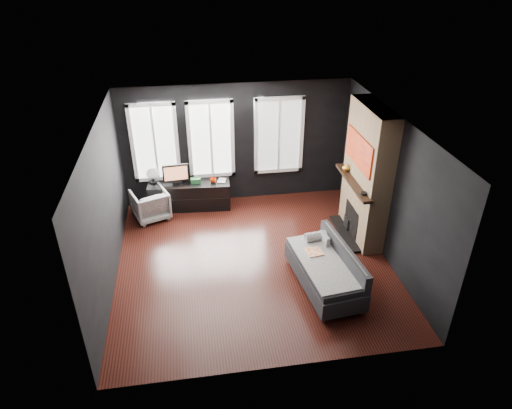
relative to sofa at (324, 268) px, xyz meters
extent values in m
plane|color=black|center=(-1.10, 0.88, -0.39)|extent=(5.00, 5.00, 0.00)
plane|color=white|center=(-1.10, 0.88, 2.31)|extent=(5.00, 5.00, 0.00)
cube|color=black|center=(-1.10, 3.38, 0.96)|extent=(5.00, 0.02, 2.70)
cube|color=black|center=(-3.60, 0.88, 0.96)|extent=(0.02, 5.00, 2.70)
cube|color=black|center=(1.40, 0.88, 0.96)|extent=(0.02, 5.00, 2.70)
cube|color=gray|center=(0.14, 0.52, 0.17)|extent=(0.12, 0.31, 0.31)
imported|color=silver|center=(-3.05, 2.78, -0.03)|extent=(0.89, 0.86, 0.72)
imported|color=red|center=(-1.67, 3.04, 0.30)|extent=(0.16, 0.14, 0.13)
imported|color=#C3B09D|center=(-1.55, 3.11, 0.34)|extent=(0.17, 0.06, 0.23)
cube|color=#276835|center=(-2.04, 3.07, 0.29)|extent=(0.21, 0.14, 0.12)
imported|color=gold|center=(0.95, 1.93, 0.93)|extent=(0.19, 0.20, 0.16)
cylinder|color=black|center=(0.95, 0.93, 0.86)|extent=(0.15, 0.15, 0.04)
camera|label=1|loc=(-2.12, -5.95, 4.83)|focal=32.00mm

